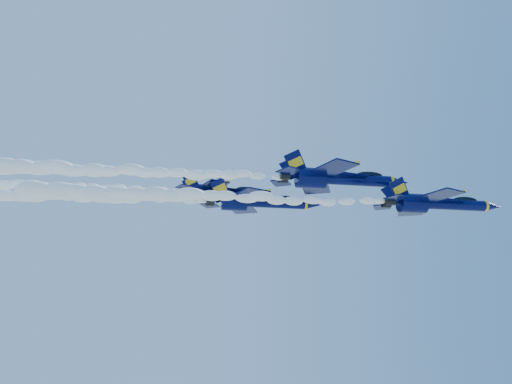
{
  "coord_description": "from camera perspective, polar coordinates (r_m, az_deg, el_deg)",
  "views": [
    {
      "loc": [
        -16.17,
        -69.71,
        130.24
      ],
      "look_at": [
        -4.69,
        1.38,
        152.31
      ],
      "focal_mm": 35.0,
      "sensor_mm": 36.0,
      "label": 1
    }
  ],
  "objects": [
    {
      "name": "smoke_trail_jet_third",
      "position": [
        81.96,
        -21.73,
        -0.44
      ],
      "size": [
        45.58,
        2.42,
        2.18
      ],
      "primitive_type": "ellipsoid",
      "color": "white"
    },
    {
      "name": "smoke_trail_jet_fourth",
      "position": [
        88.0,
        -23.65,
        0.65
      ],
      "size": [
        45.58,
        2.07,
        1.86
      ],
      "primitive_type": "ellipsoid",
      "color": "white"
    },
    {
      "name": "smoke_trail_jet_second",
      "position": [
        70.12,
        -15.78,
        2.41
      ],
      "size": [
        45.58,
        2.5,
        2.25
      ],
      "primitive_type": "ellipsoid",
      "color": "white"
    },
    {
      "name": "smoke_trail_jet_lead",
      "position": [
        63.0,
        -4.86,
        -0.54
      ],
      "size": [
        45.58,
        2.18,
        1.96
      ],
      "primitive_type": "ellipsoid",
      "color": "white"
    },
    {
      "name": "jet_second",
      "position": [
        73.28,
        9.2,
        1.53
      ],
      "size": [
        19.61,
        16.09,
        7.29
      ],
      "color": "#040839"
    },
    {
      "name": "jet_lead",
      "position": [
        71.77,
        19.85,
        -1.25
      ],
      "size": [
        17.07,
        14.01,
        6.35
      ],
      "color": "#040839"
    },
    {
      "name": "jet_fourth",
      "position": [
        85.47,
        -4.01,
        0.03
      ],
      "size": [
        16.21,
        13.3,
        6.02
      ],
      "color": "#040839"
    },
    {
      "name": "jet_third",
      "position": [
        81.0,
        0.13,
        -1.14
      ],
      "size": [
        19.01,
        15.59,
        7.06
      ],
      "color": "#040839"
    }
  ]
}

